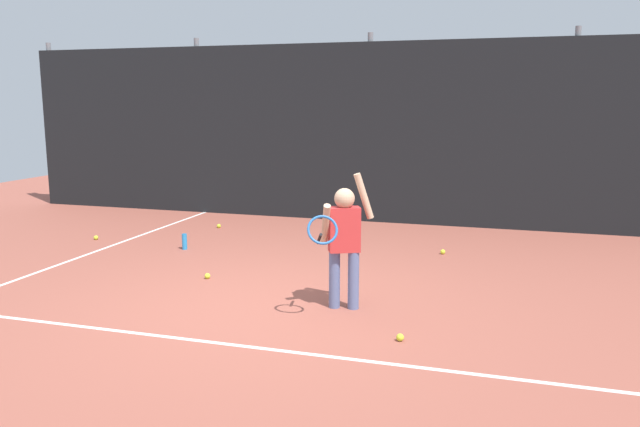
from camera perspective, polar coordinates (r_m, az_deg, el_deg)
ground_plane at (r=6.45m, az=-5.29°, el=-8.32°), size 20.00×20.00×0.00m
court_line_baseline at (r=5.57m, az=-9.35°, el=-11.42°), size 9.00×0.05×0.00m
court_line_sideline at (r=8.81m, az=-21.54°, el=-3.94°), size 0.05×9.00×0.00m
back_fence_windscreen at (r=10.71m, az=4.38°, el=7.20°), size 13.02×0.08×2.99m
fence_post_0 at (r=13.65m, az=-22.84°, el=7.38°), size 0.09×0.09×3.14m
fence_post_1 at (r=11.87m, az=-10.83°, el=7.69°), size 0.09×0.09×3.14m
fence_post_2 at (r=10.77m, az=4.46°, el=7.61°), size 0.09×0.09×3.14m
fence_post_3 at (r=10.54m, az=21.70°, el=6.88°), size 0.09×0.09×3.14m
tennis_player at (r=6.17m, az=2.12°, el=-2.14°), size 0.52×0.78×1.35m
water_bottle at (r=8.98m, az=-12.11°, el=-2.49°), size 0.07×0.07×0.22m
tennis_ball_0 at (r=10.40m, az=-9.10°, el=-1.11°), size 0.07×0.07×0.07m
tennis_ball_1 at (r=9.97m, az=-19.53°, el=-2.06°), size 0.07×0.07×0.07m
tennis_ball_2 at (r=5.57m, az=7.23°, el=-11.01°), size 0.07×0.07×0.07m
tennis_ball_3 at (r=7.48m, az=-10.11°, el=-5.56°), size 0.07×0.07×0.07m
tennis_ball_5 at (r=8.68m, az=11.01°, el=-3.40°), size 0.07×0.07×0.07m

